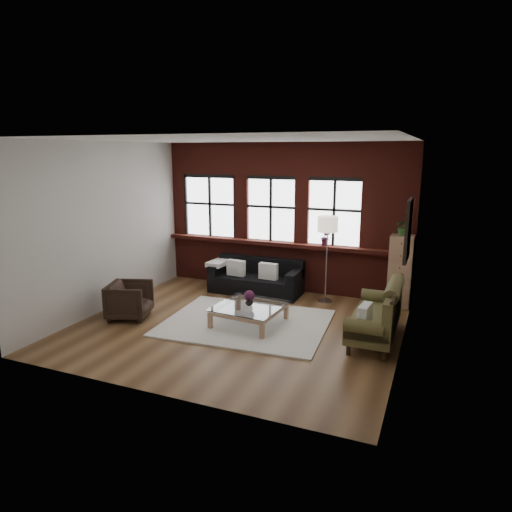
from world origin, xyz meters
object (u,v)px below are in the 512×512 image
at_px(coffee_table, 249,315).
at_px(floor_lamp, 327,256).
at_px(vintage_settee, 375,312).
at_px(vase, 249,301).
at_px(dark_sofa, 256,277).
at_px(armchair, 130,300).
at_px(drawer_chest, 400,271).

relative_size(coffee_table, floor_lamp, 0.59).
distance_m(vintage_settee, vase, 2.15).
height_order(vase, floor_lamp, floor_lamp).
xyz_separation_m(dark_sofa, vase, (0.60, -1.77, 0.08)).
relative_size(armchair, floor_lamp, 0.39).
bearing_deg(coffee_table, floor_lamp, 62.40).
distance_m(dark_sofa, vintage_settee, 3.16).
distance_m(dark_sofa, vase, 1.87).
relative_size(vase, drawer_chest, 0.10).
distance_m(dark_sofa, floor_lamp, 1.65).
bearing_deg(vintage_settee, armchair, -170.76).
bearing_deg(dark_sofa, vintage_settee, -29.80).
xyz_separation_m(coffee_table, floor_lamp, (0.93, 1.78, 0.77)).
bearing_deg(drawer_chest, armchair, -150.45).
bearing_deg(armchair, drawer_chest, -78.88).
xyz_separation_m(armchair, coffee_table, (2.19, 0.50, -0.16)).
height_order(armchair, floor_lamp, floor_lamp).
distance_m(dark_sofa, drawer_chest, 2.99).
relative_size(armchair, vase, 5.11).
bearing_deg(vase, coffee_table, 135.00).
relative_size(armchair, coffee_table, 0.66).
distance_m(vintage_settee, floor_lamp, 2.04).
relative_size(drawer_chest, floor_lamp, 0.75).
xyz_separation_m(vintage_settee, coffee_table, (-2.14, -0.20, -0.29)).
distance_m(dark_sofa, armchair, 2.77).
relative_size(vintage_settee, coffee_table, 1.58).
xyz_separation_m(armchair, vase, (2.19, 0.50, 0.10)).
distance_m(coffee_table, vase, 0.26).
xyz_separation_m(vintage_settee, floor_lamp, (-1.20, 1.58, 0.48)).
xyz_separation_m(vintage_settee, armchair, (-4.32, -0.70, -0.14)).
xyz_separation_m(vase, drawer_chest, (2.35, 2.07, 0.28)).
relative_size(vintage_settee, drawer_chest, 1.24).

